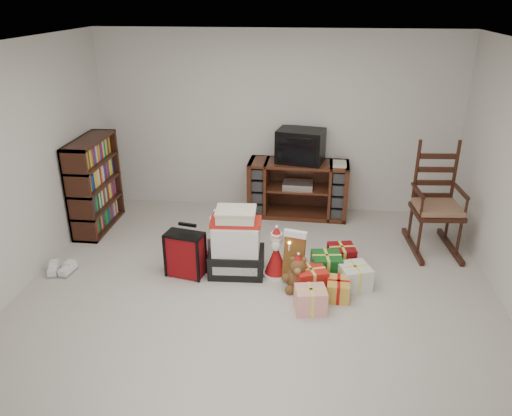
{
  "coord_description": "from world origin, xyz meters",
  "views": [
    {
      "loc": [
        0.49,
        -4.29,
        2.92
      ],
      "look_at": [
        -0.07,
        0.6,
        0.78
      ],
      "focal_mm": 35.0,
      "sensor_mm": 36.0,
      "label": 1
    }
  ],
  "objects": [
    {
      "name": "red_suitcase",
      "position": [
        -0.84,
        0.42,
        0.26
      ],
      "size": [
        0.43,
        0.28,
        0.6
      ],
      "rotation": [
        0.0,
        0.0,
        -0.2
      ],
      "color": "maroon",
      "rests_on": "floor"
    },
    {
      "name": "sneaker_pair",
      "position": [
        -2.25,
        0.3,
        0.04
      ],
      "size": [
        0.32,
        0.27,
        0.09
      ],
      "rotation": [
        0.0,
        0.0,
        0.11
      ],
      "color": "white",
      "rests_on": "floor"
    },
    {
      "name": "rocking_chair",
      "position": [
        2.03,
        1.45,
        0.47
      ],
      "size": [
        0.62,
        0.95,
        1.37
      ],
      "rotation": [
        0.0,
        0.0,
        0.08
      ],
      "color": "black",
      "rests_on": "floor"
    },
    {
      "name": "stocking",
      "position": [
        0.36,
        0.41,
        0.31
      ],
      "size": [
        0.31,
        0.19,
        0.62
      ],
      "primitive_type": null,
      "rotation": [
        0.0,
        0.0,
        -0.24
      ],
      "color": "#0B6A15",
      "rests_on": "floor"
    },
    {
      "name": "bookshelf",
      "position": [
        -2.3,
        1.53,
        0.59
      ],
      "size": [
        0.33,
        1.0,
        1.22
      ],
      "color": "black",
      "rests_on": "floor"
    },
    {
      "name": "santa_figurine",
      "position": [
        0.16,
        0.53,
        0.23
      ],
      "size": [
        0.29,
        0.28,
        0.6
      ],
      "color": "#9F1111",
      "rests_on": "floor"
    },
    {
      "name": "crt_television",
      "position": [
        0.35,
        2.25,
        1.01
      ],
      "size": [
        0.69,
        0.56,
        0.45
      ],
      "rotation": [
        0.0,
        0.0,
        -0.2
      ],
      "color": "black",
      "rests_on": "tv_stand"
    },
    {
      "name": "tv_stand",
      "position": [
        0.33,
        2.22,
        0.39
      ],
      "size": [
        1.38,
        0.53,
        0.78
      ],
      "rotation": [
        0.0,
        0.0,
        -0.03
      ],
      "color": "#4F2716",
      "rests_on": "floor"
    },
    {
      "name": "teddy_bear",
      "position": [
        0.41,
        0.28,
        0.17
      ],
      "size": [
        0.26,
        0.23,
        0.38
      ],
      "color": "brown",
      "rests_on": "floor"
    },
    {
      "name": "gift_pile",
      "position": [
        -0.28,
        0.55,
        0.33
      ],
      "size": [
        0.63,
        0.47,
        0.76
      ],
      "rotation": [
        0.0,
        0.0,
        0.06
      ],
      "color": "black",
      "rests_on": "floor"
    },
    {
      "name": "mrs_claus_figurine",
      "position": [
        -0.57,
        0.83,
        0.24
      ],
      "size": [
        0.3,
        0.29,
        0.62
      ],
      "color": "#9F1111",
      "rests_on": "floor"
    },
    {
      "name": "room",
      "position": [
        0.0,
        0.0,
        1.25
      ],
      "size": [
        5.01,
        5.01,
        2.51
      ],
      "color": "beige",
      "rests_on": "ground"
    },
    {
      "name": "gift_cluster",
      "position": [
        0.76,
        0.35,
        0.14
      ],
      "size": [
        0.81,
        1.13,
        0.28
      ],
      "color": "red",
      "rests_on": "floor"
    }
  ]
}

